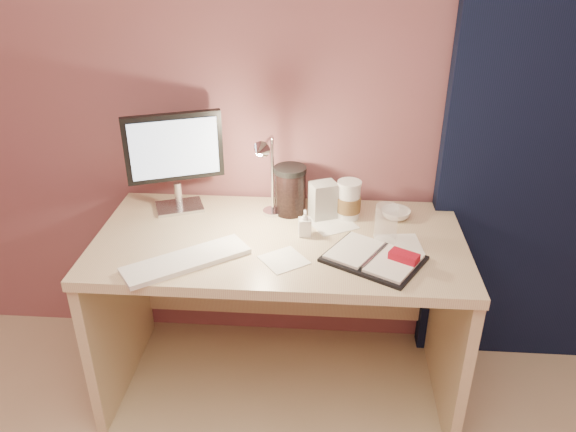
# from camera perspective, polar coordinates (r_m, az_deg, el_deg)

# --- Properties ---
(room) EXTENTS (3.50, 3.50, 3.50)m
(room) POSITION_cam_1_polar(r_m,az_deg,el_deg) (2.38, 23.62, 9.41)
(room) COLOR #C6B28E
(room) RESTS_ON ground
(desk) EXTENTS (1.40, 0.70, 0.73)m
(desk) POSITION_cam_1_polar(r_m,az_deg,el_deg) (2.31, -0.67, -6.17)
(desk) COLOR beige
(desk) RESTS_ON ground
(monitor) EXTENTS (0.37, 0.20, 0.41)m
(monitor) POSITION_cam_1_polar(r_m,az_deg,el_deg) (2.29, -11.51, 6.27)
(monitor) COLOR silver
(monitor) RESTS_ON desk
(keyboard) EXTENTS (0.44, 0.37, 0.02)m
(keyboard) POSITION_cam_1_polar(r_m,az_deg,el_deg) (2.00, -10.29, -4.47)
(keyboard) COLOR white
(keyboard) RESTS_ON desk
(planner) EXTENTS (0.40, 0.37, 0.05)m
(planner) POSITION_cam_1_polar(r_m,az_deg,el_deg) (2.00, 8.94, -4.22)
(planner) COLOR black
(planner) RESTS_ON desk
(paper_a) EXTENTS (0.20, 0.20, 0.00)m
(paper_a) POSITION_cam_1_polar(r_m,az_deg,el_deg) (1.99, -0.42, -4.49)
(paper_a) COLOR white
(paper_a) RESTS_ON desk
(paper_b) EXTENTS (0.18, 0.18, 0.00)m
(paper_b) POSITION_cam_1_polar(r_m,az_deg,el_deg) (2.12, 11.19, -2.90)
(paper_b) COLOR white
(paper_b) RESTS_ON desk
(paper_c) EXTENTS (0.22, 0.22, 0.00)m
(paper_c) POSITION_cam_1_polar(r_m,az_deg,el_deg) (2.23, 4.49, -0.77)
(paper_c) COLOR white
(paper_c) RESTS_ON desk
(coffee_cup) EXTENTS (0.10, 0.10, 0.16)m
(coffee_cup) POSITION_cam_1_polar(r_m,az_deg,el_deg) (2.25, 6.18, 1.54)
(coffee_cup) COLOR white
(coffee_cup) RESTS_ON desk
(clear_cup) EXTENTS (0.08, 0.08, 0.15)m
(clear_cup) POSITION_cam_1_polar(r_m,az_deg,el_deg) (2.10, 9.92, -0.82)
(clear_cup) COLOR white
(clear_cup) RESTS_ON desk
(bowl) EXTENTS (0.15, 0.15, 0.04)m
(bowl) POSITION_cam_1_polar(r_m,az_deg,el_deg) (2.30, 10.89, 0.21)
(bowl) COLOR white
(bowl) RESTS_ON desk
(lotion_bottle) EXTENTS (0.05, 0.05, 0.10)m
(lotion_bottle) POSITION_cam_1_polar(r_m,az_deg,el_deg) (2.12, 1.72, -0.72)
(lotion_bottle) COLOR white
(lotion_bottle) RESTS_ON desk
(dark_jar) EXTENTS (0.13, 0.13, 0.18)m
(dark_jar) POSITION_cam_1_polar(r_m,az_deg,el_deg) (2.27, 0.22, 2.40)
(dark_jar) COLOR black
(dark_jar) RESTS_ON desk
(product_box) EXTENTS (0.12, 0.11, 0.15)m
(product_box) POSITION_cam_1_polar(r_m,az_deg,el_deg) (2.25, 3.58, 1.60)
(product_box) COLOR #B4B4AF
(product_box) RESTS_ON desk
(desk_lamp) EXTENTS (0.11, 0.22, 0.35)m
(desk_lamp) POSITION_cam_1_polar(r_m,az_deg,el_deg) (2.13, -1.31, 4.52)
(desk_lamp) COLOR silver
(desk_lamp) RESTS_ON desk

